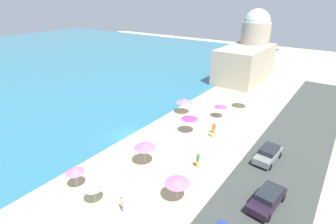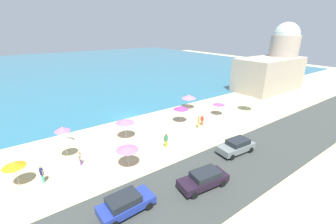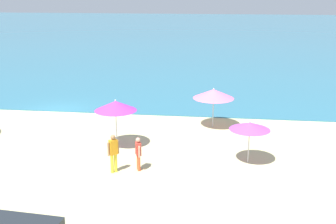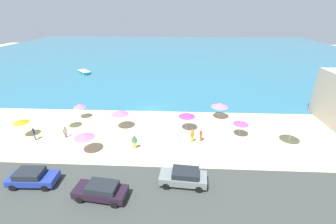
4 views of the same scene
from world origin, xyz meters
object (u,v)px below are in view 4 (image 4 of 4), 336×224
beach_umbrella_4 (68,115)px  skiff_nearshore (84,72)px  beach_umbrella_0 (187,115)px  bather_0 (65,131)px  beach_umbrella_8 (21,121)px  bather_3 (192,135)px  beach_umbrella_2 (220,105)px  beach_umbrella_6 (241,123)px  beach_umbrella_3 (293,127)px  parked_car_2 (32,177)px  bather_4 (135,141)px  beach_umbrella_1 (120,113)px  parked_car_1 (184,177)px  beach_umbrella_5 (84,136)px  parked_car_3 (101,190)px  bather_1 (34,133)px  bather_2 (201,135)px  beach_umbrella_7 (80,106)px

beach_umbrella_4 → skiff_nearshore: size_ratio=0.51×
beach_umbrella_0 → bather_0: 15.56m
beach_umbrella_8 → beach_umbrella_4: bearing=29.5°
beach_umbrella_8 → bather_3: (21.26, -0.37, -1.13)m
beach_umbrella_2 → beach_umbrella_6: bearing=-70.6°
beach_umbrella_0 → beach_umbrella_3: bearing=-12.5°
beach_umbrella_3 → parked_car_2: size_ratio=0.60×
bather_0 → bather_3: 15.90m
beach_umbrella_3 → bather_4: beach_umbrella_3 is taller
beach_umbrella_1 → parked_car_1: (8.37, -10.55, -1.43)m
beach_umbrella_5 → beach_umbrella_8: (-9.20, 3.02, 0.08)m
parked_car_3 → beach_umbrella_2: bearing=52.9°
beach_umbrella_5 → beach_umbrella_8: bearing=161.8°
beach_umbrella_1 → beach_umbrella_3: bearing=-7.6°
beach_umbrella_0 → bather_4: 7.85m
beach_umbrella_3 → beach_umbrella_4: 28.38m
beach_umbrella_3 → beach_umbrella_5: beach_umbrella_3 is taller
beach_umbrella_6 → bather_1: (-25.54, -2.30, -0.89)m
bather_3 → bather_4: (-6.71, -1.69, -0.05)m
beach_umbrella_0 → beach_umbrella_1: size_ratio=0.99×
bather_0 → bather_1: bearing=-167.5°
beach_umbrella_1 → bather_1: size_ratio=1.51×
beach_umbrella_6 → bather_2: 5.34m
beach_umbrella_6 → beach_umbrella_4: bearing=177.1°
beach_umbrella_4 → beach_umbrella_5: bearing=-51.4°
beach_umbrella_1 → parked_car_2: 12.56m
beach_umbrella_3 → beach_umbrella_8: 32.93m
bather_3 → bather_2: bearing=19.5°
beach_umbrella_7 → parked_car_1: beach_umbrella_7 is taller
beach_umbrella_0 → bather_0: (-15.25, -2.75, -1.38)m
beach_umbrella_8 → bather_3: 21.29m
bather_2 → bather_3: bearing=-160.5°
bather_2 → parked_car_2: size_ratio=0.37×
beach_umbrella_3 → beach_umbrella_2: bearing=138.0°
beach_umbrella_7 → bather_0: beach_umbrella_7 is taller
beach_umbrella_6 → beach_umbrella_7: 22.69m
beach_umbrella_0 → beach_umbrella_2: (4.92, 3.92, -0.18)m
beach_umbrella_0 → parked_car_1: bearing=-92.8°
beach_umbrella_8 → bather_1: bearing=-23.7°
beach_umbrella_5 → bather_2: 13.52m
beach_umbrella_3 → beach_umbrella_7: size_ratio=1.11×
bather_4 → beach_umbrella_8: bearing=171.9°
bather_0 → skiff_nearshore: size_ratio=0.37×
beach_umbrella_4 → bather_0: (0.70, -2.66, -1.02)m
bather_4 → parked_car_3: (-1.42, -7.67, -0.13)m
beach_umbrella_3 → beach_umbrella_4: (-28.26, 2.63, -0.38)m
beach_umbrella_4 → beach_umbrella_5: size_ratio=0.93×
parked_car_3 → skiff_nearshore: size_ratio=1.10×
beach_umbrella_0 → bather_1: size_ratio=1.50×
beach_umbrella_5 → bather_2: beach_umbrella_5 is taller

